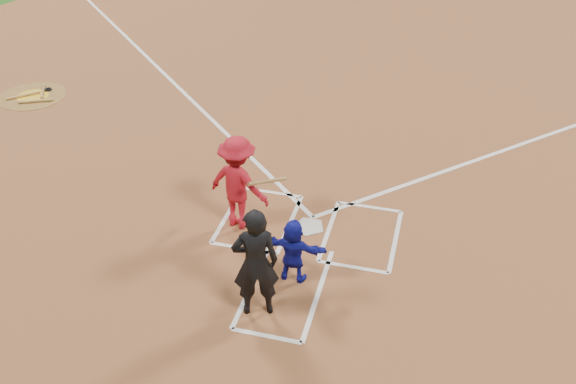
% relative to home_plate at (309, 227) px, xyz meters
% --- Properties ---
extents(ground, '(120.00, 120.00, 0.00)m').
position_rel_home_plate_xyz_m(ground, '(0.00, 0.00, -0.02)').
color(ground, '#184E13').
rests_on(ground, ground).
extents(home_plate_dirt, '(28.00, 28.00, 0.01)m').
position_rel_home_plate_xyz_m(home_plate_dirt, '(0.00, 6.00, -0.01)').
color(home_plate_dirt, brown).
rests_on(home_plate_dirt, ground).
extents(home_plate, '(0.60, 0.60, 0.02)m').
position_rel_home_plate_xyz_m(home_plate, '(0.00, 0.00, 0.00)').
color(home_plate, silver).
rests_on(home_plate, home_plate_dirt).
extents(on_deck_circle, '(1.70, 1.70, 0.01)m').
position_rel_home_plate_xyz_m(on_deck_circle, '(-8.14, 3.58, -0.00)').
color(on_deck_circle, brown).
rests_on(on_deck_circle, home_plate_dirt).
extents(on_deck_logo, '(0.80, 0.80, 0.00)m').
position_rel_home_plate_xyz_m(on_deck_logo, '(-8.14, 3.58, 0.00)').
color(on_deck_logo, gold).
rests_on(on_deck_logo, on_deck_circle).
extents(on_deck_bat_a, '(0.46, 0.77, 0.06)m').
position_rel_home_plate_xyz_m(on_deck_bat_a, '(-7.99, 3.83, 0.03)').
color(on_deck_bat_a, olive).
rests_on(on_deck_bat_a, on_deck_circle).
extents(on_deck_bat_b, '(0.64, 0.64, 0.06)m').
position_rel_home_plate_xyz_m(on_deck_bat_b, '(-8.34, 3.48, 0.03)').
color(on_deck_bat_b, '#A8793D').
rests_on(on_deck_bat_b, on_deck_circle).
extents(on_deck_bat_c, '(0.78, 0.42, 0.06)m').
position_rel_home_plate_xyz_m(on_deck_bat_c, '(-7.84, 3.28, 0.03)').
color(on_deck_bat_c, '#A37B3C').
rests_on(on_deck_bat_c, on_deck_circle).
extents(bat_weight_donut, '(0.19, 0.19, 0.05)m').
position_rel_home_plate_xyz_m(bat_weight_donut, '(-7.94, 3.98, 0.03)').
color(bat_weight_donut, black).
rests_on(bat_weight_donut, on_deck_circle).
extents(catcher, '(1.09, 0.41, 1.16)m').
position_rel_home_plate_xyz_m(catcher, '(0.06, -1.44, 0.57)').
color(catcher, '#13169A').
rests_on(catcher, home_plate_dirt).
extents(umpire, '(0.82, 0.68, 1.93)m').
position_rel_home_plate_xyz_m(umpire, '(-0.29, -2.31, 0.95)').
color(umpire, black).
rests_on(umpire, home_plate_dirt).
extents(chalk_markings, '(28.35, 17.32, 0.01)m').
position_rel_home_plate_xyz_m(chalk_markings, '(0.00, 5.29, -0.01)').
color(chalk_markings, white).
rests_on(chalk_markings, home_plate_dirt).
extents(batter_at_plate, '(1.52, 0.97, 1.82)m').
position_rel_home_plate_xyz_m(batter_at_plate, '(-1.26, -0.23, 0.90)').
color(batter_at_plate, '#B51422').
rests_on(batter_at_plate, home_plate_dirt).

